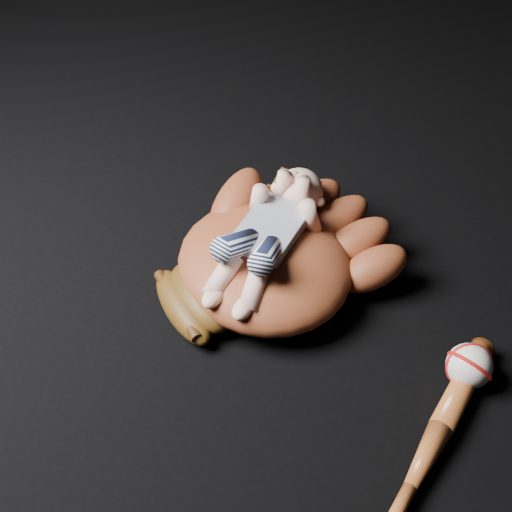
# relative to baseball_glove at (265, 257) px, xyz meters

# --- Properties ---
(baseball_glove) EXTENTS (0.65, 0.68, 0.17)m
(baseball_glove) POSITION_rel_baseball_glove_xyz_m (0.00, 0.00, 0.00)
(baseball_glove) COLOR maroon
(baseball_glove) RESTS_ON ground
(newborn_baby) EXTENTS (0.25, 0.42, 0.16)m
(newborn_baby) POSITION_rel_baseball_glove_xyz_m (-0.00, 0.00, 0.06)
(newborn_baby) COLOR #E8AC95
(newborn_baby) RESTS_ON baseball_glove
(baseball_bat) EXTENTS (0.07, 0.47, 0.04)m
(baseball_bat) POSITION_rel_baseball_glove_xyz_m (0.45, -0.13, -0.06)
(baseball_bat) COLOR #AC5121
(baseball_bat) RESTS_ON ground
(baseball) EXTENTS (0.10, 0.10, 0.08)m
(baseball) POSITION_rel_baseball_glove_xyz_m (0.44, 0.03, -0.04)
(baseball) COLOR white
(baseball) RESTS_ON ground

